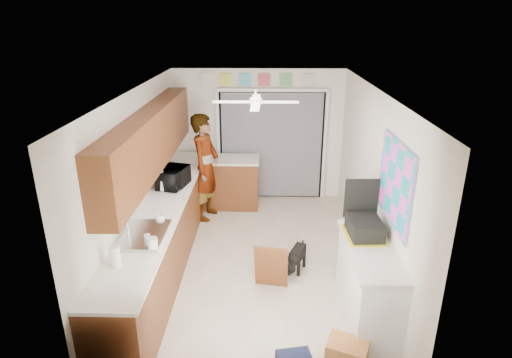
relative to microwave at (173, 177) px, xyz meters
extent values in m
plane|color=#BEB099|center=(1.27, -0.60, -1.09)|extent=(5.00, 5.00, 0.00)
plane|color=white|center=(1.27, -0.60, 1.41)|extent=(5.00, 5.00, 0.00)
plane|color=white|center=(1.27, 1.90, 0.16)|extent=(3.20, 0.00, 3.20)
plane|color=white|center=(1.27, -3.10, 0.16)|extent=(3.20, 0.00, 3.20)
plane|color=white|center=(-0.33, -0.60, 0.16)|extent=(0.00, 5.00, 5.00)
plane|color=white|center=(2.87, -0.60, 0.16)|extent=(0.00, 5.00, 5.00)
cube|color=brown|center=(-0.03, -0.60, -0.64)|extent=(0.60, 4.80, 0.90)
cube|color=white|center=(-0.02, -0.60, -0.17)|extent=(0.62, 4.80, 0.04)
cube|color=brown|center=(-0.17, -0.40, 0.71)|extent=(0.32, 4.00, 0.80)
cube|color=silver|center=(-0.02, -1.60, -0.13)|extent=(0.50, 0.76, 0.06)
cylinder|color=silver|center=(-0.21, -1.60, -0.04)|extent=(0.03, 0.03, 0.22)
cube|color=brown|center=(0.77, 1.40, -0.64)|extent=(1.00, 0.60, 0.90)
cube|color=white|center=(0.77, 1.40, -0.17)|extent=(1.04, 0.64, 0.04)
cube|color=black|center=(1.52, 1.87, -0.04)|extent=(2.00, 0.06, 2.10)
cube|color=gray|center=(1.52, 1.83, -0.04)|extent=(1.90, 0.03, 2.05)
cube|color=white|center=(0.50, 1.84, -0.04)|extent=(0.06, 0.04, 2.10)
cube|color=white|center=(2.54, 1.84, -0.04)|extent=(0.06, 0.04, 2.10)
cube|color=white|center=(1.52, 1.84, 1.03)|extent=(2.10, 0.04, 0.06)
cube|color=#EAED4F|center=(0.67, 1.87, 1.21)|extent=(0.22, 0.02, 0.22)
cube|color=#53B8DF|center=(1.02, 1.87, 1.21)|extent=(0.22, 0.02, 0.22)
cube|color=#CF4D5F|center=(1.37, 1.87, 1.21)|extent=(0.22, 0.02, 0.22)
cube|color=#62AC69|center=(1.77, 1.87, 1.21)|extent=(0.22, 0.02, 0.22)
cube|color=silver|center=(2.17, 1.87, 1.21)|extent=(0.22, 0.02, 0.22)
cube|color=silver|center=(0.32, 1.87, 1.21)|extent=(0.22, 0.02, 0.26)
cube|color=white|center=(2.62, -1.80, -0.64)|extent=(0.50, 1.40, 0.90)
cube|color=white|center=(2.61, -1.80, -0.17)|extent=(0.54, 1.44, 0.04)
cube|color=#FF5DE6|center=(2.85, -1.60, 0.56)|extent=(0.03, 1.15, 0.95)
cube|color=white|center=(1.27, -0.40, 1.23)|extent=(1.14, 1.14, 0.24)
imported|color=black|center=(0.00, 0.00, 0.00)|extent=(0.48, 0.60, 0.30)
imported|color=silver|center=(-0.11, -0.19, 0.01)|extent=(0.12, 0.12, 0.32)
imported|color=white|center=(0.07, -1.19, -0.10)|extent=(0.15, 0.15, 0.09)
cylinder|color=silver|center=(0.16, -1.92, -0.07)|extent=(0.11, 0.11, 0.16)
cylinder|color=silver|center=(0.06, -1.76, -0.09)|extent=(0.09, 0.09, 0.11)
cylinder|color=white|center=(-0.15, -2.24, -0.04)|extent=(0.13, 0.13, 0.22)
cube|color=black|center=(2.59, -1.50, -0.04)|extent=(0.39, 0.51, 0.21)
cube|color=yellow|center=(2.59, -1.50, -0.15)|extent=(0.47, 0.60, 0.02)
cube|color=black|center=(2.59, -1.21, 0.21)|extent=(0.42, 0.05, 0.50)
cube|color=#C3743D|center=(2.27, -2.55, -0.96)|extent=(0.49, 0.43, 0.25)
cube|color=brown|center=(1.49, -1.25, -0.76)|extent=(0.46, 0.23, 0.64)
imported|color=white|center=(0.37, 0.90, -0.15)|extent=(0.60, 0.77, 1.88)
cube|color=black|center=(1.87, -0.81, -0.89)|extent=(0.39, 0.55, 0.40)
camera|label=1|loc=(1.40, -6.06, 2.30)|focal=30.00mm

